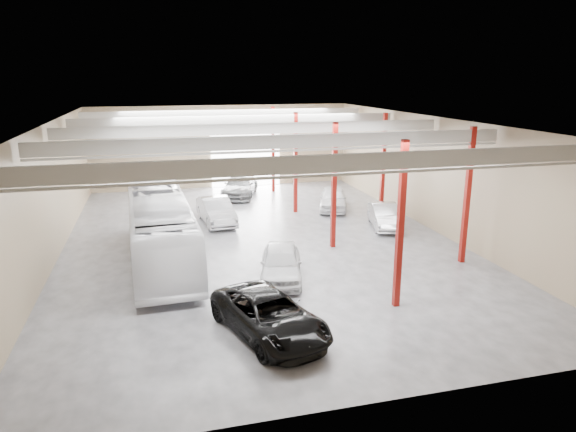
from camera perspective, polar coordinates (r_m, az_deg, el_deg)
name	(u,v)px	position (r m, az deg, el deg)	size (l,w,h in m)	color
depot_shell	(259,156)	(29.52, -3.20, 6.71)	(22.12, 32.12, 7.06)	#434247
coach_bus	(161,229)	(27.18, -13.98, -1.45)	(2.95, 12.59, 3.51)	white
black_sedan	(269,315)	(19.40, -2.08, -10.98)	(2.61, 5.67, 1.58)	black
car_row_a	(281,263)	(24.40, -0.78, -5.24)	(1.92, 4.77, 1.63)	silver
car_row_b	(216,211)	(33.93, -7.98, 0.57)	(1.76, 5.06, 1.67)	#B8B9BD
car_row_c	(240,186)	(41.53, -5.35, 3.38)	(2.37, 5.82, 1.69)	slate
car_right_near	(385,216)	(33.30, 10.68, 0.02)	(1.59, 4.56, 1.50)	silver
car_right_far	(333,198)	(37.33, 5.02, 1.97)	(1.90, 4.72, 1.61)	silver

